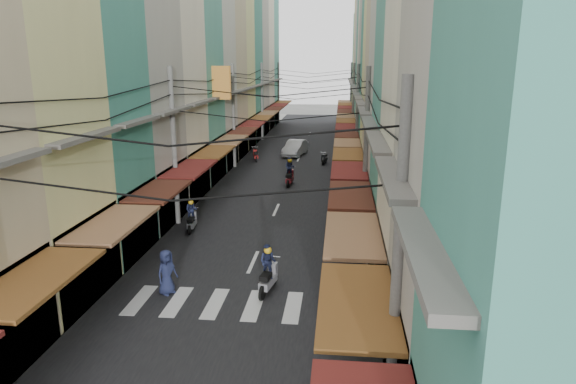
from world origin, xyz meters
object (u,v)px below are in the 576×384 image
Objects in this scene: market_umbrella at (418,238)px; bicycle at (418,243)px; white_car at (295,155)px; traffic_sign at (368,231)px.

bicycle is at bearing 80.87° from market_umbrella.
white_car is at bearing -3.82° from bicycle.
traffic_sign is (5.23, -26.77, 1.92)m from white_car.
traffic_sign reaches higher than market_umbrella.
market_umbrella is at bearing -65.69° from white_car.
bicycle is 0.60× the size of traffic_sign.
white_car is 1.84× the size of traffic_sign.
traffic_sign reaches higher than bicycle.
market_umbrella reaches higher than white_car.
bicycle is at bearing -60.60° from white_car.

